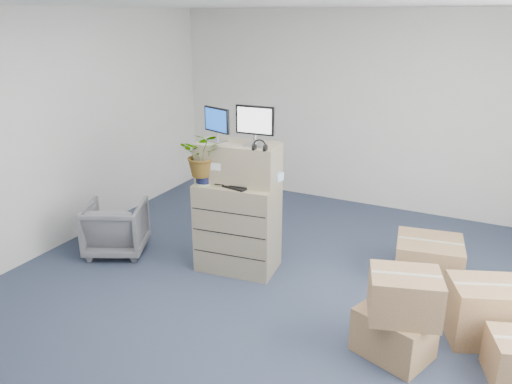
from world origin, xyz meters
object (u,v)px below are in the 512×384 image
monitor_right (255,123)px  potted_plant (203,160)px  keyboard (232,185)px  filing_cabinet_lower (238,226)px  office_chair (116,225)px  monitor_left (217,123)px  water_bottle (249,170)px

monitor_right → potted_plant: bearing=-160.9°
monitor_right → keyboard: (-0.19, -0.15, -0.65)m
filing_cabinet_lower → office_chair: bearing=-175.0°
monitor_left → monitor_right: size_ratio=0.87×
monitor_right → office_chair: bearing=-171.9°
keyboard → office_chair: bearing=-161.2°
filing_cabinet_lower → office_chair: 1.53m
keyboard → office_chair: (-1.48, -0.20, -0.67)m
filing_cabinet_lower → monitor_right: bearing=7.1°
water_bottle → office_chair: (-1.58, -0.40, -0.80)m
monitor_left → keyboard: (0.24, -0.12, -0.62)m
monitor_right → filing_cabinet_lower: bearing=-170.0°
office_chair → filing_cabinet_lower: bearing=165.9°
filing_cabinet_lower → potted_plant: size_ratio=1.69×
keyboard → water_bottle: water_bottle is taller
water_bottle → monitor_right: bearing=-27.3°
monitor_right → keyboard: size_ratio=1.01×
potted_plant → monitor_right: bearing=22.9°
monitor_left → water_bottle: 0.61m
keyboard → potted_plant: bearing=-158.1°
monitor_right → office_chair: (-1.68, -0.35, -1.32)m
monitor_right → potted_plant: 0.68m
potted_plant → office_chair: potted_plant is taller
monitor_left → filing_cabinet_lower: bearing=16.0°
water_bottle → potted_plant: (-0.40, -0.26, 0.13)m
filing_cabinet_lower → potted_plant: 0.84m
monitor_left → water_bottle: size_ratio=1.34×
water_bottle → office_chair: 1.81m
filing_cabinet_lower → monitor_left: size_ratio=2.77×
monitor_left → monitor_right: 0.43m
monitor_left → potted_plant: bearing=-93.1°
keyboard → office_chair: 1.64m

